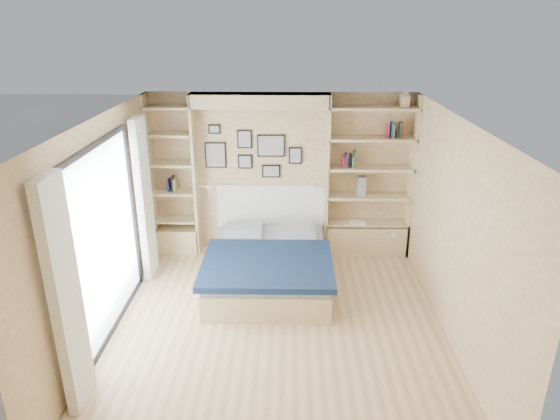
{
  "coord_description": "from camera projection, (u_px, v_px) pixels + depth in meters",
  "views": [
    {
      "loc": [
        0.13,
        -5.17,
        3.5
      ],
      "look_at": [
        0.01,
        0.9,
        1.17
      ],
      "focal_mm": 32.0,
      "sensor_mm": 36.0,
      "label": 1
    }
  ],
  "objects": [
    {
      "name": "room_shell",
      "position": [
        253.0,
        200.0,
        7.13
      ],
      "size": [
        4.5,
        4.5,
        4.5
      ],
      "color": "#DDC089",
      "rests_on": "ground"
    },
    {
      "name": "photo_gallery",
      "position": [
        251.0,
        152.0,
        7.59
      ],
      "size": [
        1.48,
        0.02,
        0.82
      ],
      "color": "black",
      "rests_on": "ground"
    },
    {
      "name": "shelf_decor",
      "position": [
        355.0,
        149.0,
        7.39
      ],
      "size": [
        3.6,
        0.23,
        2.03
      ],
      "color": "#A51E1E",
      "rests_on": "ground"
    },
    {
      "name": "ground",
      "position": [
        278.0,
        325.0,
        6.09
      ],
      "size": [
        4.5,
        4.5,
        0.0
      ],
      "primitive_type": "plane",
      "color": "#D8B17B",
      "rests_on": "ground"
    },
    {
      "name": "deck_chair",
      "position": [
        9.0,
        285.0,
        6.35
      ],
      "size": [
        0.48,
        0.72,
        0.68
      ],
      "rotation": [
        0.0,
        0.0,
        0.11
      ],
      "color": "tan",
      "rests_on": "ground"
    },
    {
      "name": "reading_lamps",
      "position": [
        261.0,
        188.0,
        7.56
      ],
      "size": [
        1.92,
        0.12,
        0.15
      ],
      "color": "silver",
      "rests_on": "ground"
    },
    {
      "name": "bed",
      "position": [
        269.0,
        265.0,
        6.98
      ],
      "size": [
        1.72,
        2.25,
        1.07
      ],
      "color": "tan",
      "rests_on": "ground"
    }
  ]
}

